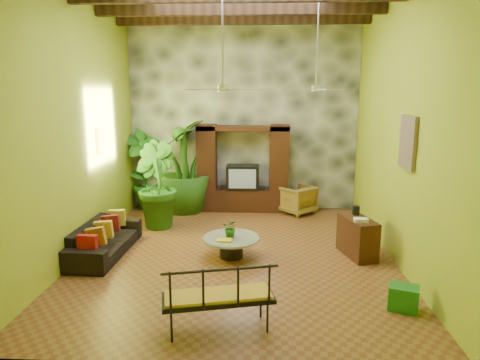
# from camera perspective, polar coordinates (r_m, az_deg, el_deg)

# --- Properties ---
(ground) EXTENTS (7.00, 7.00, 0.00)m
(ground) POSITION_cam_1_polar(r_m,az_deg,el_deg) (8.57, -0.53, -9.80)
(ground) COLOR brown
(ground) RESTS_ON ground
(back_wall) EXTENTS (6.00, 0.02, 5.00)m
(back_wall) POSITION_cam_1_polar(r_m,az_deg,el_deg) (11.47, 0.46, 8.57)
(back_wall) COLOR #A2B529
(back_wall) RESTS_ON ground
(left_wall) EXTENTS (0.02, 7.00, 5.00)m
(left_wall) POSITION_cam_1_polar(r_m,az_deg,el_deg) (8.69, -20.86, 6.72)
(left_wall) COLOR #A2B529
(left_wall) RESTS_ON ground
(right_wall) EXTENTS (0.02, 7.00, 5.00)m
(right_wall) POSITION_cam_1_polar(r_m,az_deg,el_deg) (8.37, 20.55, 6.58)
(right_wall) COLOR #A2B529
(right_wall) RESTS_ON ground
(stone_accent_wall) EXTENTS (5.98, 0.10, 4.98)m
(stone_accent_wall) POSITION_cam_1_polar(r_m,az_deg,el_deg) (11.42, 0.45, 8.55)
(stone_accent_wall) COLOR #3B3F43
(stone_accent_wall) RESTS_ON ground
(entertainment_center) EXTENTS (2.40, 0.55, 2.30)m
(entertainment_center) POSITION_cam_1_polar(r_m,az_deg,el_deg) (11.31, 0.37, 0.67)
(entertainment_center) COLOR black
(entertainment_center) RESTS_ON ground
(ceiling_fan_front) EXTENTS (1.28, 1.28, 1.86)m
(ceiling_fan_front) POSITION_cam_1_polar(r_m,az_deg,el_deg) (7.58, -2.31, 13.66)
(ceiling_fan_front) COLOR silver
(ceiling_fan_front) RESTS_ON ceiling
(ceiling_fan_back) EXTENTS (1.28, 1.28, 1.86)m
(ceiling_fan_back) POSITION_cam_1_polar(r_m,az_deg,el_deg) (9.22, 10.13, 13.18)
(ceiling_fan_back) COLOR silver
(ceiling_fan_back) RESTS_ON ceiling
(wall_art_mask) EXTENTS (0.06, 0.32, 0.55)m
(wall_art_mask) POSITION_cam_1_polar(r_m,az_deg,el_deg) (9.64, -18.12, 4.95)
(wall_art_mask) COLOR gold
(wall_art_mask) RESTS_ON left_wall
(wall_art_painting) EXTENTS (0.06, 0.70, 0.90)m
(wall_art_painting) POSITION_cam_1_polar(r_m,az_deg,el_deg) (7.81, 21.48, 4.70)
(wall_art_painting) COLOR #235381
(wall_art_painting) RESTS_ON right_wall
(sofa) EXTENTS (0.90, 2.14, 0.62)m
(sofa) POSITION_cam_1_polar(r_m,az_deg,el_deg) (8.86, -17.64, -7.51)
(sofa) COLOR black
(sofa) RESTS_ON ground
(wicker_armchair) EXTENTS (1.12, 1.12, 0.73)m
(wicker_armchair) POSITION_cam_1_polar(r_m,az_deg,el_deg) (11.29, 7.62, -2.58)
(wicker_armchair) COLOR #975E37
(wicker_armchair) RESTS_ON ground
(tall_plant_a) EXTENTS (1.43, 1.27, 2.26)m
(tall_plant_a) POSITION_cam_1_polar(r_m,az_deg,el_deg) (11.70, -12.68, 1.57)
(tall_plant_a) COLOR #216219
(tall_plant_a) RESTS_ON ground
(tall_plant_b) EXTENTS (1.42, 1.43, 2.03)m
(tall_plant_b) POSITION_cam_1_polar(r_m,az_deg,el_deg) (10.14, -11.25, -0.59)
(tall_plant_b) COLOR #286B1C
(tall_plant_b) RESTS_ON ground
(tall_plant_c) EXTENTS (1.41, 1.41, 2.43)m
(tall_plant_c) POSITION_cam_1_polar(r_m,az_deg,el_deg) (11.28, -7.46, 1.83)
(tall_plant_c) COLOR #2A5E18
(tall_plant_c) RESTS_ON ground
(coffee_table) EXTENTS (1.09, 1.09, 0.40)m
(coffee_table) POSITION_cam_1_polar(r_m,az_deg,el_deg) (8.33, -1.17, -8.56)
(coffee_table) COLOR black
(coffee_table) RESTS_ON ground
(centerpiece_plant) EXTENTS (0.38, 0.35, 0.35)m
(centerpiece_plant) POSITION_cam_1_polar(r_m,az_deg,el_deg) (8.24, -1.24, -6.44)
(centerpiece_plant) COLOR #1F5C18
(centerpiece_plant) RESTS_ON coffee_table
(yellow_tray) EXTENTS (0.30, 0.23, 0.03)m
(yellow_tray) POSITION_cam_1_polar(r_m,az_deg,el_deg) (8.08, -2.07, -8.02)
(yellow_tray) COLOR yellow
(yellow_tray) RESTS_ON coffee_table
(iron_bench) EXTENTS (1.55, 0.86, 0.57)m
(iron_bench) POSITION_cam_1_polar(r_m,az_deg,el_deg) (5.81, -3.00, -15.03)
(iron_bench) COLOR black
(iron_bench) RESTS_ON ground
(side_console) EXTENTS (0.67, 1.02, 0.76)m
(side_console) POSITION_cam_1_polar(r_m,az_deg,el_deg) (8.65, 15.38, -7.35)
(side_console) COLOR #3E1F13
(side_console) RESTS_ON ground
(green_bin) EXTENTS (0.50, 0.44, 0.36)m
(green_bin) POSITION_cam_1_polar(r_m,az_deg,el_deg) (6.93, 20.96, -14.45)
(green_bin) COLOR #217C35
(green_bin) RESTS_ON ground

